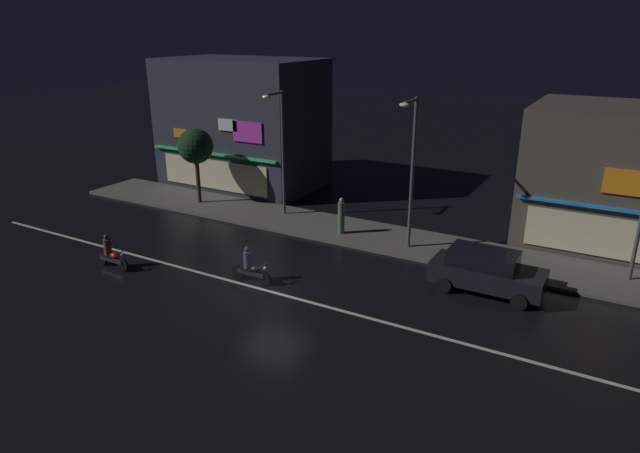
# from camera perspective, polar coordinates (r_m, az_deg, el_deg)

# --- Properties ---
(ground_plane) EXTENTS (140.00, 140.00, 0.00)m
(ground_plane) POSITION_cam_1_polar(r_m,az_deg,el_deg) (22.04, -4.86, -6.74)
(ground_plane) COLOR black
(lane_divider_stripe) EXTENTS (33.42, 0.16, 0.01)m
(lane_divider_stripe) POSITION_cam_1_polar(r_m,az_deg,el_deg) (22.03, -4.86, -6.73)
(lane_divider_stripe) COLOR beige
(lane_divider_stripe) RESTS_ON ground
(sidewalk_far) EXTENTS (35.18, 3.65, 0.14)m
(sidewalk_far) POSITION_cam_1_polar(r_m,az_deg,el_deg) (27.94, 3.75, -0.63)
(sidewalk_far) COLOR #5B5954
(sidewalk_far) RESTS_ON ground
(storefront_left_block) EXTENTS (9.76, 6.25, 7.96)m
(storefront_left_block) POSITION_cam_1_polar(r_m,az_deg,el_deg) (36.37, -7.95, 10.44)
(storefront_left_block) COLOR #2D333D
(storefront_left_block) RESTS_ON ground
(storefront_center_block) EXTENTS (7.16, 6.83, 6.45)m
(storefront_center_block) POSITION_cam_1_polar(r_m,az_deg,el_deg) (29.53, 27.42, 4.68)
(storefront_center_block) COLOR #4C443A
(storefront_center_block) RESTS_ON ground
(streetlamp_west) EXTENTS (0.44, 1.64, 6.60)m
(streetlamp_west) POSITION_cam_1_polar(r_m,az_deg,el_deg) (29.37, -4.08, 8.51)
(streetlamp_west) COLOR #47494C
(streetlamp_west) RESTS_ON sidewalk_far
(streetlamp_mid) EXTENTS (0.44, 1.64, 6.86)m
(streetlamp_mid) POSITION_cam_1_polar(r_m,az_deg,el_deg) (24.88, 9.33, 6.52)
(streetlamp_mid) COLOR #47494C
(streetlamp_mid) RESTS_ON sidewalk_far
(pedestrian_on_sidewalk) EXTENTS (0.34, 0.34, 1.82)m
(pedestrian_on_sidewalk) POSITION_cam_1_polar(r_m,az_deg,el_deg) (27.37, 2.19, 1.01)
(pedestrian_on_sidewalk) COLOR #4C664C
(pedestrian_on_sidewalk) RESTS_ON sidewalk_far
(street_tree) EXTENTS (2.01, 2.01, 4.32)m
(street_tree) POSITION_cam_1_polar(r_m,az_deg,el_deg) (32.44, -12.64, 8.00)
(street_tree) COLOR #473323
(street_tree) RESTS_ON sidewalk_far
(parked_car_near_kerb) EXTENTS (4.30, 1.98, 1.67)m
(parked_car_near_kerb) POSITION_cam_1_polar(r_m,az_deg,el_deg) (22.65, 16.65, -4.36)
(parked_car_near_kerb) COLOR black
(parked_car_near_kerb) RESTS_ON ground
(motorcycle_lead) EXTENTS (1.90, 0.60, 1.52)m
(motorcycle_lead) POSITION_cam_1_polar(r_m,az_deg,el_deg) (22.75, -7.21, -4.18)
(motorcycle_lead) COLOR black
(motorcycle_lead) RESTS_ON ground
(motorcycle_following) EXTENTS (1.90, 0.60, 1.52)m
(motorcycle_following) POSITION_cam_1_polar(r_m,az_deg,el_deg) (25.48, -20.73, -2.67)
(motorcycle_following) COLOR black
(motorcycle_following) RESTS_ON ground
(traffic_cone) EXTENTS (0.36, 0.36, 0.55)m
(traffic_cone) POSITION_cam_1_polar(r_m,az_deg,el_deg) (23.37, 15.34, -5.05)
(traffic_cone) COLOR orange
(traffic_cone) RESTS_ON ground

